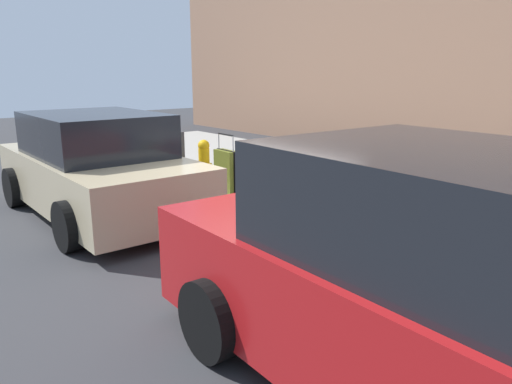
{
  "coord_description": "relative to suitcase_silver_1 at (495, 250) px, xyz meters",
  "views": [
    {
      "loc": [
        -5.31,
        4.17,
        2.16
      ],
      "look_at": [
        -0.59,
        0.27,
        0.63
      ],
      "focal_mm": 34.18,
      "sensor_mm": 36.0,
      "label": 1
    }
  ],
  "objects": [
    {
      "name": "sidewalk_curb",
      "position": [
        3.29,
        -1.88,
        -0.34
      ],
      "size": [
        18.0,
        5.0,
        0.14
      ],
      "primitive_type": "cube",
      "color": "#9E9B93",
      "rests_on": "ground_plane"
    },
    {
      "name": "parked_car_beige_1",
      "position": [
        5.1,
        2.03,
        0.32
      ],
      "size": [
        4.23,
        2.08,
        1.55
      ],
      "color": "tan",
      "rests_on": "ground_plane"
    },
    {
      "name": "ground_plane",
      "position": [
        3.29,
        0.62,
        -0.41
      ],
      "size": [
        40.0,
        40.0,
        0.0
      ],
      "primitive_type": "plane",
      "color": "#333335"
    },
    {
      "name": "suitcase_silver_1",
      "position": [
        0.0,
        0.0,
        0.0
      ],
      "size": [
        0.38,
        0.24,
        0.6
      ],
      "color": "#9EA0A8",
      "rests_on": "sidewalk_curb"
    },
    {
      "name": "suitcase_black_6",
      "position": [
        2.81,
        -0.01,
        0.07
      ],
      "size": [
        0.37,
        0.27,
        1.0
      ],
      "color": "black",
      "rests_on": "sidewalk_curb"
    },
    {
      "name": "suitcase_maroon_4",
      "position": [
        1.67,
        0.02,
        0.08
      ],
      "size": [
        0.46,
        0.27,
        0.94
      ],
      "color": "maroon",
      "rests_on": "sidewalk_curb"
    },
    {
      "name": "suitcase_olive_2",
      "position": [
        0.51,
        -0.0,
        -0.01
      ],
      "size": [
        0.42,
        0.27,
        0.76
      ],
      "color": "#59601E",
      "rests_on": "sidewalk_curb"
    },
    {
      "name": "bollard_post",
      "position": [
        5.84,
        0.13,
        0.19
      ],
      "size": [
        0.15,
        0.15,
        0.92
      ],
      "primitive_type": "cylinder",
      "color": "#333338",
      "rests_on": "sidewalk_curb"
    },
    {
      "name": "parked_car_red_0",
      "position": [
        -0.65,
        2.03,
        0.38
      ],
      "size": [
        4.58,
        2.26,
        1.71
      ],
      "color": "#AD1619",
      "rests_on": "ground_plane"
    },
    {
      "name": "suitcase_silver_8",
      "position": [
        3.95,
        0.01,
        0.06
      ],
      "size": [
        0.44,
        0.26,
        0.93
      ],
      "color": "#9EA0A8",
      "rests_on": "sidewalk_curb"
    },
    {
      "name": "suitcase_navy_7",
      "position": [
        3.37,
        -0.04,
        0.04
      ],
      "size": [
        0.51,
        0.26,
        0.86
      ],
      "color": "navy",
      "rests_on": "sidewalk_curb"
    },
    {
      "name": "suitcase_red_3",
      "position": [
        1.09,
        0.01,
        -0.01
      ],
      "size": [
        0.5,
        0.27,
        0.57
      ],
      "color": "red",
      "rests_on": "sidewalk_curb"
    },
    {
      "name": "suitcase_teal_5",
      "position": [
        2.26,
        -0.08,
        0.04
      ],
      "size": [
        0.5,
        0.22,
        0.92
      ],
      "color": "#0F606B",
      "rests_on": "sidewalk_curb"
    },
    {
      "name": "suitcase_olive_9",
      "position": [
        4.53,
        0.04,
        0.09
      ],
      "size": [
        0.5,
        0.21,
        1.01
      ],
      "color": "#59601E",
      "rests_on": "sidewalk_curb"
    },
    {
      "name": "fire_hydrant",
      "position": [
        5.29,
        -0.02,
        0.16
      ],
      "size": [
        0.39,
        0.21,
        0.82
      ],
      "color": "#D89E0C",
      "rests_on": "sidewalk_curb"
    }
  ]
}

